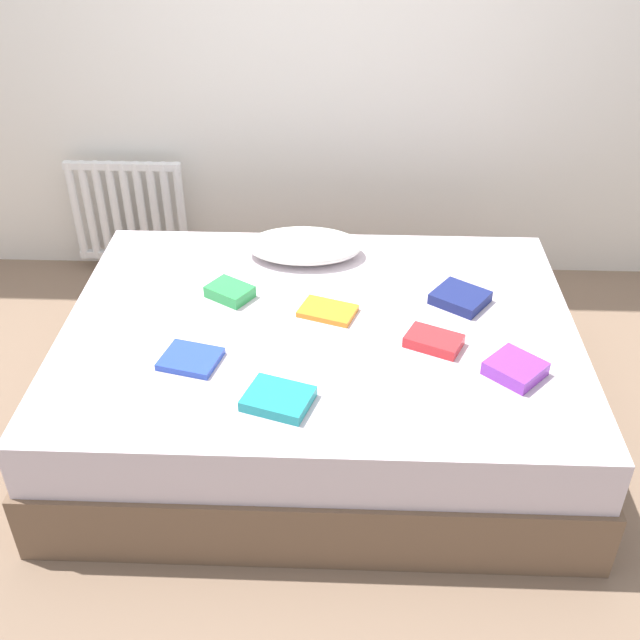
{
  "coord_description": "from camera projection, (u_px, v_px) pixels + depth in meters",
  "views": [
    {
      "loc": [
        0.09,
        -2.4,
        2.15
      ],
      "look_at": [
        0.0,
        0.05,
        0.48
      ],
      "focal_mm": 42.68,
      "sensor_mm": 36.0,
      "label": 1
    }
  ],
  "objects": [
    {
      "name": "bed",
      "position": [
        320.0,
        375.0,
        3.06
      ],
      "size": [
        2.0,
        1.5,
        0.5
      ],
      "color": "brown",
      "rests_on": "ground"
    },
    {
      "name": "textbook_navy",
      "position": [
        460.0,
        298.0,
        3.03
      ],
      "size": [
        0.26,
        0.26,
        0.04
      ],
      "primitive_type": "cube",
      "rotation": [
        0.0,
        0.0,
        -0.62
      ],
      "color": "navy",
      "rests_on": "bed"
    },
    {
      "name": "textbook_purple",
      "position": [
        515.0,
        369.0,
        2.64
      ],
      "size": [
        0.24,
        0.24,
        0.05
      ],
      "primitive_type": "cube",
      "rotation": [
        0.0,
        0.0,
        -0.75
      ],
      "color": "purple",
      "rests_on": "bed"
    },
    {
      "name": "ground_plane",
      "position": [
        320.0,
        421.0,
        3.2
      ],
      "size": [
        8.0,
        8.0,
        0.0
      ],
      "primitive_type": "plane",
      "color": "#7F6651"
    },
    {
      "name": "radiator",
      "position": [
        129.0,
        212.0,
        4.02
      ],
      "size": [
        0.61,
        0.04,
        0.56
      ],
      "color": "white",
      "rests_on": "ground"
    },
    {
      "name": "textbook_teal",
      "position": [
        278.0,
        399.0,
        2.52
      ],
      "size": [
        0.26,
        0.23,
        0.04
      ],
      "primitive_type": "cube",
      "rotation": [
        0.0,
        0.0,
        -0.32
      ],
      "color": "teal",
      "rests_on": "bed"
    },
    {
      "name": "textbook_red",
      "position": [
        434.0,
        341.0,
        2.79
      ],
      "size": [
        0.23,
        0.2,
        0.04
      ],
      "primitive_type": "cube",
      "rotation": [
        0.0,
        0.0,
        -0.44
      ],
      "color": "red",
      "rests_on": "bed"
    },
    {
      "name": "textbook_blue",
      "position": [
        191.0,
        359.0,
        2.71
      ],
      "size": [
        0.23,
        0.21,
        0.02
      ],
      "primitive_type": "cube",
      "rotation": [
        0.0,
        0.0,
        -0.25
      ],
      "color": "#2847B7",
      "rests_on": "bed"
    },
    {
      "name": "textbook_green",
      "position": [
        230.0,
        292.0,
        3.06
      ],
      "size": [
        0.21,
        0.2,
        0.05
      ],
      "primitive_type": "cube",
      "rotation": [
        0.0,
        0.0,
        -0.58
      ],
      "color": "green",
      "rests_on": "bed"
    },
    {
      "name": "pillow",
      "position": [
        304.0,
        246.0,
        3.32
      ],
      "size": [
        0.51,
        0.31,
        0.1
      ],
      "primitive_type": "ellipsoid",
      "color": "white",
      "rests_on": "bed"
    },
    {
      "name": "textbook_orange",
      "position": [
        328.0,
        311.0,
        2.97
      ],
      "size": [
        0.25,
        0.2,
        0.02
      ],
      "primitive_type": "cube",
      "rotation": [
        0.0,
        0.0,
        -0.34
      ],
      "color": "orange",
      "rests_on": "bed"
    }
  ]
}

